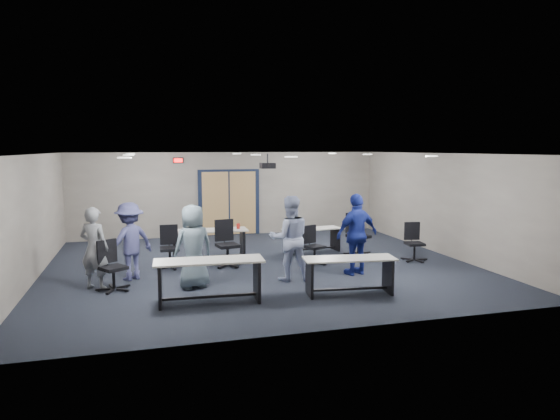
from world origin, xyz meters
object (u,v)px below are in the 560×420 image
object	(u,v)px
chair_back_c	(315,245)
person_navy	(357,234)
table_front_left	(209,273)
table_front_right	(349,269)
table_back_left	(209,239)
chair_loose_left	(113,266)
chair_back_d	(359,234)
chair_back_a	(170,247)
person_gray	(94,248)
person_lightblue	(290,238)
chair_loose_right	(415,242)
chair_back_b	(228,244)
table_back_right	(312,236)
person_back	(130,241)
person_plaid	(193,246)

from	to	relation	value
chair_back_c	person_navy	bearing A→B (deg)	-84.82
table_front_left	table_front_right	world-z (taller)	table_front_left
person_navy	table_back_left	bearing A→B (deg)	-50.57
chair_back_c	chair_loose_left	size ratio (longest dim) A/B	0.93
chair_back_c	chair_loose_left	distance (m)	4.75
table_front_right	chair_back_d	bearing A→B (deg)	69.81
table_front_left	chair_back_a	world-z (taller)	chair_back_a
chair_back_d	person_gray	xyz separation A→B (m)	(-6.45, -1.50, 0.27)
chair_back_d	person_lightblue	bearing A→B (deg)	-155.85
chair_back_d	chair_loose_right	bearing A→B (deg)	-56.02
chair_back_b	person_lightblue	distance (m)	1.96
chair_back_d	chair_loose_right	distance (m)	1.48
person_gray	person_navy	distance (m)	5.58
table_back_right	person_back	xyz separation A→B (m)	(-4.73, -1.65, 0.38)
chair_back_b	chair_back_d	size ratio (longest dim) A/B	0.99
person_gray	chair_back_d	bearing A→B (deg)	-137.69
chair_back_a	chair_loose_left	size ratio (longest dim) A/B	1.00
chair_loose_left	person_lightblue	bearing A→B (deg)	-36.34
table_front_right	person_lightblue	size ratio (longest dim) A/B	1.00
chair_back_a	chair_back_d	world-z (taller)	chair_back_d
chair_back_b	person_gray	xyz separation A→B (m)	(-2.90, -1.20, 0.28)
table_front_left	person_back	distance (m)	2.56
person_gray	person_navy	xyz separation A→B (m)	(5.57, -0.33, 0.08)
chair_loose_left	table_back_left	bearing A→B (deg)	10.99
table_front_left	chair_back_c	xyz separation A→B (m)	(2.89, 2.37, -0.08)
table_back_right	person_lightblue	xyz separation A→B (m)	(-1.42, -2.61, 0.46)
chair_back_c	chair_back_d	size ratio (longest dim) A/B	0.84
chair_back_d	person_gray	size ratio (longest dim) A/B	0.67
table_back_right	table_back_left	bearing A→B (deg)	177.80
person_plaid	person_navy	bearing A→B (deg)	163.37
person_plaid	person_lightblue	bearing A→B (deg)	163.09
chair_loose_left	person_navy	bearing A→B (deg)	-34.98
table_front_right	chair_back_a	xyz separation A→B (m)	(-3.25, 3.11, 0.01)
table_back_right	chair_back_d	size ratio (longest dim) A/B	1.49
table_front_right	person_back	size ratio (longest dim) A/B	1.09
person_lightblue	person_back	distance (m)	3.45
table_back_left	person_plaid	bearing A→B (deg)	-102.96
chair_back_d	chair_loose_right	size ratio (longest dim) A/B	1.17
chair_back_a	chair_loose_left	world-z (taller)	chair_back_a
table_back_right	person_navy	xyz separation A→B (m)	(0.17, -2.55, 0.46)
chair_back_d	chair_back_a	bearing A→B (deg)	167.91
person_plaid	person_lightblue	xyz separation A→B (m)	(2.06, 0.05, 0.06)
table_back_left	chair_loose_right	size ratio (longest dim) A/B	2.03
chair_loose_right	person_gray	bearing A→B (deg)	-167.56
table_back_left	person_lightblue	xyz separation A→B (m)	(1.43, -2.34, 0.37)
table_back_right	person_gray	xyz separation A→B (m)	(-5.40, -2.22, 0.38)
chair_back_b	person_gray	distance (m)	3.15
table_front_right	chair_back_b	xyz separation A→B (m)	(-1.90, 2.92, 0.06)
person_plaid	person_gray	bearing A→B (deg)	-31.34
table_back_right	chair_back_a	distance (m)	3.94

